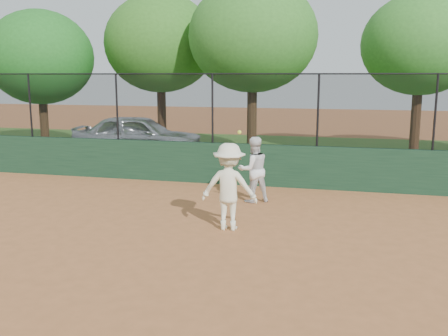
% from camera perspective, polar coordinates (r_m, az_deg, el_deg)
% --- Properties ---
extents(ground, '(80.00, 80.00, 0.00)m').
position_cam_1_polar(ground, '(9.15, -8.37, -9.66)').
color(ground, '#AA6437').
rests_on(ground, ground).
extents(back_wall, '(26.00, 0.20, 1.20)m').
position_cam_1_polar(back_wall, '(14.53, 0.60, 0.49)').
color(back_wall, '#1C3E26').
rests_on(back_wall, ground).
extents(grass_strip, '(36.00, 12.00, 0.01)m').
position_cam_1_polar(grass_strip, '(20.44, 4.54, 1.71)').
color(grass_strip, '#2C551A').
rests_on(grass_strip, ground).
extents(parked_car, '(5.19, 2.81, 1.68)m').
position_cam_1_polar(parked_car, '(19.42, -9.74, 3.61)').
color(parked_car, silver).
rests_on(parked_car, ground).
extents(player_second, '(1.01, 0.96, 1.65)m').
position_cam_1_polar(player_second, '(12.47, 3.38, -0.18)').
color(player_second, white).
rests_on(player_second, ground).
extents(player_main, '(1.18, 0.70, 2.08)m').
position_cam_1_polar(player_main, '(10.21, 0.59, -2.15)').
color(player_main, '#EFEDCB').
rests_on(player_main, ground).
extents(fence_assembly, '(26.00, 0.06, 2.00)m').
position_cam_1_polar(fence_assembly, '(14.34, 0.50, 6.94)').
color(fence_assembly, black).
rests_on(fence_assembly, back_wall).
extents(tree_0, '(4.40, 4.00, 5.75)m').
position_cam_1_polar(tree_0, '(22.05, -20.29, 11.75)').
color(tree_0, '#402B16').
rests_on(tree_0, ground).
extents(tree_1, '(4.61, 4.19, 6.41)m').
position_cam_1_polar(tree_1, '(21.12, -7.31, 13.92)').
color(tree_1, '#3E2615').
rests_on(tree_1, ground).
extents(tree_2, '(4.66, 4.24, 6.53)m').
position_cam_1_polar(tree_2, '(18.54, 3.30, 14.77)').
color(tree_2, '#432C18').
rests_on(tree_2, ground).
extents(tree_3, '(4.25, 3.86, 6.08)m').
position_cam_1_polar(tree_3, '(19.86, 21.58, 12.98)').
color(tree_3, '#422716').
rests_on(tree_3, ground).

